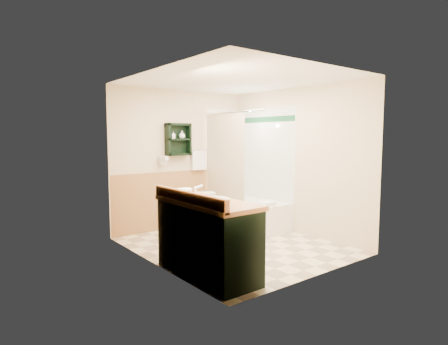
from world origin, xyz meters
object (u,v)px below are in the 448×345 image
hair_dryer (162,160)px  bathtub (247,213)px  toilet (196,210)px  wall_shelf (178,139)px  soap_bottle_a (173,137)px  vanity_book (167,185)px  soap_bottle_b (182,135)px  vanity (207,238)px

hair_dryer → bathtub: 1.76m
bathtub → toilet: size_ratio=2.14×
wall_shelf → soap_bottle_a: wall_shelf is taller
soap_bottle_a → bathtub: bearing=-28.8°
bathtub → vanity_book: 2.39m
hair_dryer → toilet: size_ratio=0.34×
vanity_book → hair_dryer: bearing=79.9°
toilet → soap_bottle_a: bearing=-40.3°
hair_dryer → soap_bottle_b: size_ratio=1.79×
soap_bottle_a → soap_bottle_b: (0.17, 0.00, 0.02)m
vanity → bathtub: (1.92, 1.50, -0.20)m
wall_shelf → toilet: wall_shelf is taller
bathtub → toilet: bearing=159.5°
toilet → soap_bottle_b: (-0.09, 0.30, 1.27)m
wall_shelf → toilet: 1.25m
wall_shelf → soap_bottle_a: bearing=-177.1°
vanity → vanity_book: size_ratio=5.66×
vanity → soap_bottle_a: size_ratio=11.44×
bathtub → vanity: bearing=-142.1°
soap_bottle_a → soap_bottle_b: bearing=0.0°
wall_shelf → vanity: wall_shelf is taller
vanity → bathtub: 2.44m
vanity_book → vanity: bearing=-58.7°
bathtub → vanity_book: vanity_book is taller
hair_dryer → vanity_book: size_ratio=0.98×
wall_shelf → soap_bottle_b: size_ratio=4.10×
bathtub → soap_bottle_a: soap_bottle_a is taller
hair_dryer → vanity_book: (-0.76, -1.52, -0.20)m
soap_bottle_b → wall_shelf: bearing=175.9°
hair_dryer → bathtub: (1.33, -0.65, -0.96)m
toilet → vanity_book: (-1.22, -1.20, 0.66)m
wall_shelf → soap_bottle_a: size_ratio=4.54×
hair_dryer → vanity_book: bearing=-116.5°
vanity → vanity_book: (-0.17, 0.62, 0.56)m
hair_dryer → toilet: (0.46, -0.33, -0.86)m
toilet → vanity_book: vanity_book is taller
toilet → vanity_book: size_ratio=2.86×
wall_shelf → soap_bottle_b: wall_shelf is taller
vanity → toilet: (1.06, 1.82, -0.10)m
hair_dryer → vanity: bearing=-105.5°
hair_dryer → bathtub: hair_dryer is taller
toilet → soap_bottle_a: soap_bottle_a is taller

